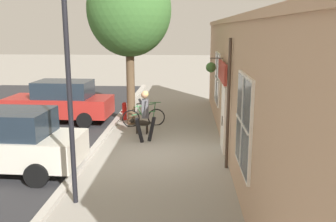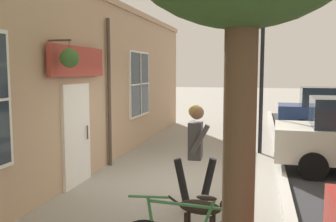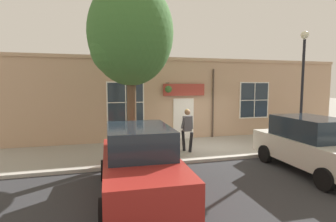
{
  "view_description": "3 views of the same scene",
  "coord_description": "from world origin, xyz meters",
  "views": [
    {
      "loc": [
        -0.99,
        11.24,
        3.87
      ],
      "look_at": [
        -0.31,
        -1.74,
        1.0
      ],
      "focal_mm": 40.0,
      "sensor_mm": 36.0,
      "label": 1
    },
    {
      "loc": [
        1.5,
        -7.45,
        2.37
      ],
      "look_at": [
        -0.26,
        -0.35,
        1.58
      ],
      "focal_mm": 40.0,
      "sensor_mm": 36.0,
      "label": 2
    },
    {
      "loc": [
        10.64,
        -4.9,
        2.78
      ],
      "look_at": [
        -1.12,
        -1.63,
        1.58
      ],
      "focal_mm": 28.0,
      "sensor_mm": 36.0,
      "label": 3
    }
  ],
  "objects": [
    {
      "name": "storefront_facade",
      "position": [
        -2.34,
        -0.01,
        2.11
      ],
      "size": [
        0.95,
        18.0,
        4.19
      ],
      "color": "tan",
      "rests_on": "ground_plane"
    },
    {
      "name": "street_lamp",
      "position": [
        1.52,
        3.49,
        3.26
      ],
      "size": [
        0.32,
        0.32,
        5.01
      ],
      "color": "black",
      "rests_on": "ground_plane"
    },
    {
      "name": "ground_plane",
      "position": [
        0.0,
        0.0,
        0.0
      ],
      "size": [
        90.0,
        90.0,
        0.0
      ],
      "primitive_type": "plane",
      "color": "gray"
    },
    {
      "name": "dog_on_leash",
      "position": [
        0.75,
        -2.28,
        0.39
      ],
      "size": [
        1.04,
        0.31,
        0.6
      ],
      "color": "black",
      "rests_on": "ground_plane"
    },
    {
      "name": "pedestrian_walking",
      "position": [
        0.45,
        -1.23,
        1.1
      ],
      "size": [
        0.73,
        0.55,
        1.81
      ],
      "color": "black",
      "rests_on": "ground_plane"
    }
  ]
}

